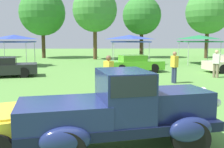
% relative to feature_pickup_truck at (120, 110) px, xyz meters
% --- Properties ---
extents(feature_pickup_truck, '(4.36, 2.43, 1.70)m').
position_rel_feature_pickup_truck_xyz_m(feature_pickup_truck, '(0.00, 0.00, 0.00)').
color(feature_pickup_truck, black).
rests_on(feature_pickup_truck, ground_plane).
extents(show_car_charcoal, '(4.24, 2.58, 1.22)m').
position_rel_feature_pickup_truck_xyz_m(show_car_charcoal, '(-6.48, 11.16, -0.26)').
color(show_car_charcoal, '#28282D').
rests_on(show_car_charcoal, ground_plane).
extents(show_car_lime, '(4.18, 2.44, 1.22)m').
position_rel_feature_pickup_truck_xyz_m(show_car_lime, '(1.95, 13.17, -0.26)').
color(show_car_lime, '#60C62D').
rests_on(show_car_lime, ground_plane).
extents(spectator_near_truck, '(0.35, 0.45, 1.69)m').
position_rel_feature_pickup_truck_xyz_m(spectator_near_truck, '(3.49, 8.42, 0.05)').
color(spectator_near_truck, '#283351').
rests_on(spectator_near_truck, ground_plane).
extents(spectator_between_cars, '(0.43, 0.47, 1.69)m').
position_rel_feature_pickup_truck_xyz_m(spectator_between_cars, '(-0.10, 5.28, 0.05)').
color(spectator_between_cars, '#383838').
rests_on(spectator_between_cars, ground_plane).
extents(spectator_by_row, '(0.46, 0.44, 1.69)m').
position_rel_feature_pickup_truck_xyz_m(spectator_by_row, '(6.60, 10.33, 0.05)').
color(spectator_by_row, '#7F7056').
rests_on(spectator_by_row, ground_plane).
extents(canopy_tent_left_field, '(3.04, 3.04, 2.71)m').
position_rel_feature_pickup_truck_xyz_m(canopy_tent_left_field, '(-7.87, 17.72, 1.56)').
color(canopy_tent_left_field, '#B7B7BC').
rests_on(canopy_tent_left_field, ground_plane).
extents(canopy_tent_center_field, '(3.37, 3.37, 2.71)m').
position_rel_feature_pickup_truck_xyz_m(canopy_tent_center_field, '(2.19, 18.64, 1.56)').
color(canopy_tent_center_field, '#B7B7BC').
rests_on(canopy_tent_center_field, ground_plane).
extents(canopy_tent_right_field, '(3.26, 3.26, 2.71)m').
position_rel_feature_pickup_truck_xyz_m(canopy_tent_right_field, '(8.83, 19.33, 1.56)').
color(canopy_tent_right_field, '#B7B7BC').
rests_on(canopy_tent_right_field, ground_plane).
extents(treeline_mid_left, '(5.59, 5.59, 8.33)m').
position_rel_feature_pickup_truck_xyz_m(treeline_mid_left, '(-7.55, 27.84, 4.66)').
color(treeline_mid_left, '#47331E').
rests_on(treeline_mid_left, ground_plane).
extents(treeline_center, '(5.07, 5.07, 8.19)m').
position_rel_feature_pickup_truck_xyz_m(treeline_center, '(-1.10, 25.33, 4.77)').
color(treeline_center, brown).
rests_on(treeline_center, ground_plane).
extents(treeline_mid_right, '(4.77, 4.77, 7.61)m').
position_rel_feature_pickup_truck_xyz_m(treeline_mid_right, '(4.64, 27.78, 4.34)').
color(treeline_mid_right, '#47331E').
rests_on(treeline_mid_right, ground_plane).
extents(treeline_far_right, '(5.35, 5.35, 8.28)m').
position_rel_feature_pickup_truck_xyz_m(treeline_far_right, '(12.52, 26.68, 4.73)').
color(treeline_far_right, '#47331E').
rests_on(treeline_far_right, ground_plane).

